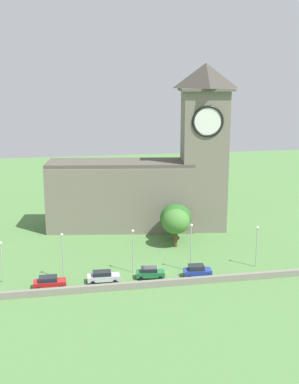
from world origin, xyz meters
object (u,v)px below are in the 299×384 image
Objects in this scene: car_green at (150,273)px; streetlamp_central at (133,244)px; car_silver at (103,276)px; tree_riverside_west at (176,218)px; church at (154,176)px; car_blue at (197,271)px; tree_churchyard at (176,222)px; streetlamp_west_end at (1,255)px; streetlamp_east_mid at (191,240)px; car_red at (49,282)px; streetlamp_west_mid at (62,249)px; streetlamp_east_end at (257,240)px.

streetlamp_central is at bearing 130.02° from car_green.
car_silver is 0.70× the size of tree_riverside_west.
church is 27.63m from car_blue.
tree_churchyard is at bearing -103.45° from tree_riverside_west.
streetlamp_east_mid is (28.13, -1.12, 0.80)m from streetlamp_west_end.
car_green is at bearing 172.10° from car_blue.
church is at bearing 51.83° from car_red.
car_silver is 0.69× the size of streetlamp_central.
tree_churchyard is at bearing -82.69° from church.
streetlamp_west_mid reaches higher than streetlamp_east_end.
car_red is (-20.23, -25.74, -9.60)m from church.
tree_riverside_west is (0.86, 17.38, 3.23)m from car_blue.
streetlamp_central is (4.86, 2.68, 3.79)m from car_silver.
streetlamp_west_end is (-26.93, -22.43, -6.23)m from church.
tree_churchyard is (1.56, -12.18, -5.84)m from church.
streetlamp_west_mid is at bearing 178.99° from streetlamp_east_end.
streetlamp_east_end is at bearing 12.66° from car_blue.
streetlamp_east_mid is (1.19, -23.55, -5.43)m from church.
car_blue reaches higher than car_silver.
car_red is 32.39m from streetlamp_east_end.
streetlamp_central is 8.92m from streetlamp_east_mid.
tree_churchyard is (0.37, 11.37, -0.41)m from streetlamp_east_mid.
car_red is 0.60× the size of streetlamp_east_mid.
car_blue is at bearing -3.63° from car_silver.
streetlamp_west_end is at bearing 173.09° from car_blue.
car_red is at bearing -142.75° from tree_riverside_west.
streetlamp_central is 19.55m from streetlamp_east_end.
streetlamp_central is at bearing 3.94° from streetlamp_west_mid.
streetlamp_east_mid reaches higher than streetlamp_east_end.
car_silver is 14.10m from car_blue.
tree_churchyard is (21.80, 13.57, 3.76)m from car_red.
tree_churchyard reaches higher than streetlamp_west_end.
streetlamp_west_mid reaches higher than streetlamp_west_end.
church is at bearing 71.12° from streetlamp_central.
streetlamp_central reaches higher than tree_riverside_west.
streetlamp_west_end is (-6.70, 3.32, 3.37)m from car_red.
streetlamp_central reaches higher than streetlamp_east_end.
streetlamp_east_mid reaches higher than tree_riverside_west.
streetlamp_west_mid is 10.60m from streetlamp_central.
car_blue is (1.58, -25.88, -9.53)m from church.
streetlamp_west_mid is (-12.76, 1.87, 3.95)m from car_green.
car_silver is (-12.49, -24.99, -9.66)m from church.
car_green is 0.70× the size of streetlamp_west_end.
church is 24.19m from streetlamp_east_mid.
tree_riverside_west is at bearing -74.00° from church.
car_silver is at bearing 176.37° from car_blue.
car_blue is at bearing -7.90° from car_green.
car_blue is 0.64× the size of streetlamp_east_end.
tree_riverside_west is 3.80m from tree_churchyard.
streetlamp_central is (-7.63, -22.31, -5.87)m from church.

